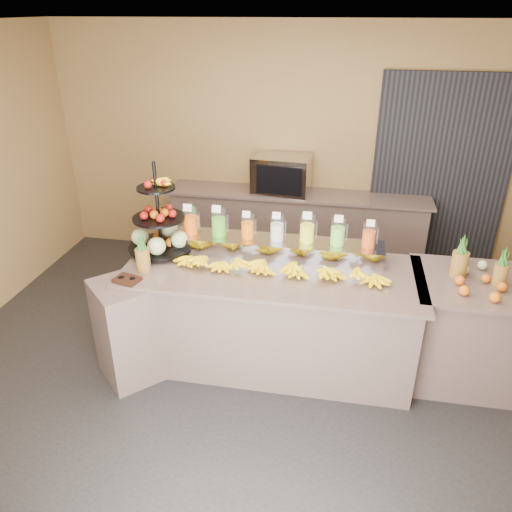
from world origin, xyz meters
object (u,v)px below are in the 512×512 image
(condiment_caddy, at_px, (127,280))
(oven_warmer, at_px, (282,174))
(banana_heap, at_px, (280,265))
(fruit_stand, at_px, (164,229))
(right_fruit_pile, at_px, (478,278))
(pitcher_tray, at_px, (277,247))

(condiment_caddy, distance_m, oven_warmer, 2.54)
(banana_heap, bearing_deg, condiment_caddy, -162.36)
(fruit_stand, distance_m, right_fruit_pile, 2.64)
(fruit_stand, bearing_deg, condiment_caddy, -113.72)
(right_fruit_pile, relative_size, oven_warmer, 0.62)
(pitcher_tray, height_order, fruit_stand, fruit_stand)
(banana_heap, bearing_deg, fruit_stand, 168.95)
(fruit_stand, height_order, right_fruit_pile, fruit_stand)
(pitcher_tray, height_order, right_fruit_pile, right_fruit_pile)
(fruit_stand, distance_m, condiment_caddy, 0.63)
(oven_warmer, bearing_deg, banana_heap, -77.92)
(pitcher_tray, height_order, banana_heap, pitcher_tray)
(oven_warmer, bearing_deg, right_fruit_pile, -41.69)
(condiment_caddy, height_order, right_fruit_pile, right_fruit_pile)
(pitcher_tray, relative_size, oven_warmer, 2.82)
(right_fruit_pile, bearing_deg, banana_heap, -177.71)
(oven_warmer, bearing_deg, condiment_caddy, -106.81)
(fruit_stand, bearing_deg, oven_warmer, 52.89)
(pitcher_tray, height_order, condiment_caddy, pitcher_tray)
(condiment_caddy, xyz_separation_m, right_fruit_pile, (2.75, 0.44, 0.05))
(fruit_stand, bearing_deg, right_fruit_pile, -15.66)
(banana_heap, xyz_separation_m, oven_warmer, (-0.26, 1.98, 0.15))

